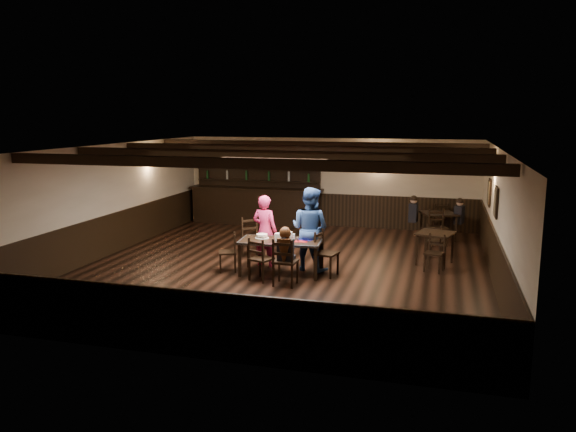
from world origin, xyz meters
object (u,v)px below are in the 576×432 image
(dining_table, at_px, (281,243))
(bar_counter, at_px, (256,201))
(man_blue, at_px, (310,229))
(chair_near_left, at_px, (259,256))
(woman_pink, at_px, (265,231))
(chair_near_right, at_px, (284,259))
(cake, at_px, (262,236))

(dining_table, bearing_deg, bar_counter, 113.86)
(dining_table, xyz_separation_m, man_blue, (0.53, 0.48, 0.24))
(chair_near_left, height_order, woman_pink, woman_pink)
(dining_table, distance_m, bar_counter, 5.77)
(dining_table, distance_m, man_blue, 0.76)
(dining_table, bearing_deg, woman_pink, 134.27)
(chair_near_right, relative_size, woman_pink, 0.60)
(cake, xyz_separation_m, bar_counter, (-1.89, 5.22, -0.07))
(chair_near_left, height_order, bar_counter, bar_counter)
(dining_table, distance_m, chair_near_left, 0.71)
(chair_near_left, distance_m, bar_counter, 6.25)
(man_blue, bearing_deg, dining_table, 60.16)
(dining_table, relative_size, cake, 6.01)
(chair_near_left, relative_size, woman_pink, 0.56)
(chair_near_right, bearing_deg, chair_near_left, 161.11)
(bar_counter, bearing_deg, chair_near_left, -70.87)
(dining_table, height_order, woman_pink, woman_pink)
(chair_near_left, distance_m, cake, 0.75)
(woman_pink, relative_size, cake, 5.40)
(chair_near_left, height_order, cake, chair_near_left)
(woman_pink, relative_size, bar_counter, 0.39)
(dining_table, bearing_deg, chair_near_right, -69.33)
(chair_near_right, distance_m, cake, 1.19)
(man_blue, xyz_separation_m, cake, (-0.97, -0.42, -0.13))
(man_blue, bearing_deg, woman_pink, 14.44)
(chair_near_right, distance_m, bar_counter, 6.66)
(dining_table, relative_size, man_blue, 0.98)
(chair_near_right, height_order, woman_pink, woman_pink)
(dining_table, height_order, chair_near_left, chair_near_left)
(woman_pink, distance_m, cake, 0.49)
(woman_pink, relative_size, man_blue, 0.88)
(woman_pink, bearing_deg, dining_table, 144.78)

